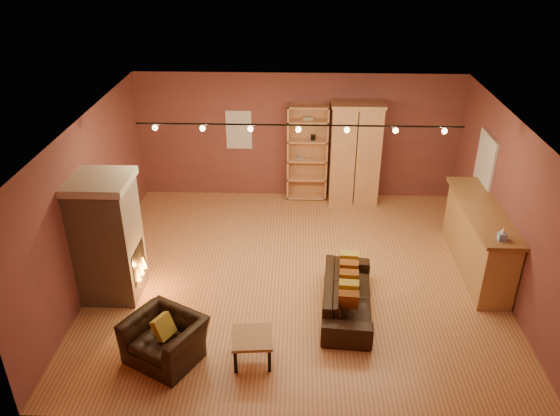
{
  "coord_description": "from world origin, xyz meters",
  "views": [
    {
      "loc": [
        -0.01,
        -8.05,
        5.57
      ],
      "look_at": [
        -0.29,
        0.2,
        1.23
      ],
      "focal_mm": 35.0,
      "sensor_mm": 36.0,
      "label": 1
    }
  ],
  "objects_px": {
    "fireplace": "(108,238)",
    "armoire": "(355,153)",
    "loveseat": "(348,290)",
    "bar_counter": "(478,239)",
    "coffee_table": "(252,340)",
    "armchair": "(164,333)",
    "bookcase": "(307,151)"
  },
  "relations": [
    {
      "from": "bar_counter",
      "to": "coffee_table",
      "type": "height_order",
      "value": "bar_counter"
    },
    {
      "from": "bookcase",
      "to": "bar_counter",
      "type": "relative_size",
      "value": 0.84
    },
    {
      "from": "fireplace",
      "to": "armoire",
      "type": "xyz_separation_m",
      "value": [
        4.27,
        3.56,
        0.08
      ]
    },
    {
      "from": "coffee_table",
      "to": "bar_counter",
      "type": "bearing_deg",
      "value": 32.81
    },
    {
      "from": "bookcase",
      "to": "loveseat",
      "type": "xyz_separation_m",
      "value": [
        0.62,
        -4.09,
        -0.71
      ]
    },
    {
      "from": "coffee_table",
      "to": "bookcase",
      "type": "bearing_deg",
      "value": 81.32
    },
    {
      "from": "fireplace",
      "to": "bookcase",
      "type": "bearing_deg",
      "value": 49.05
    },
    {
      "from": "fireplace",
      "to": "bar_counter",
      "type": "height_order",
      "value": "fireplace"
    },
    {
      "from": "loveseat",
      "to": "coffee_table",
      "type": "xyz_separation_m",
      "value": [
        -1.43,
        -1.19,
        -0.03
      ]
    },
    {
      "from": "armoire",
      "to": "coffee_table",
      "type": "height_order",
      "value": "armoire"
    },
    {
      "from": "armoire",
      "to": "bookcase",
      "type": "bearing_deg",
      "value": 170.4
    },
    {
      "from": "bookcase",
      "to": "bar_counter",
      "type": "height_order",
      "value": "bookcase"
    },
    {
      "from": "fireplace",
      "to": "bar_counter",
      "type": "relative_size",
      "value": 0.82
    },
    {
      "from": "fireplace",
      "to": "bookcase",
      "type": "xyz_separation_m",
      "value": [
        3.24,
        3.74,
        0.04
      ]
    },
    {
      "from": "armoire",
      "to": "armchair",
      "type": "height_order",
      "value": "armoire"
    },
    {
      "from": "fireplace",
      "to": "loveseat",
      "type": "xyz_separation_m",
      "value": [
        3.87,
        -0.36,
        -0.67
      ]
    },
    {
      "from": "armoire",
      "to": "loveseat",
      "type": "distance_m",
      "value": 4.01
    },
    {
      "from": "fireplace",
      "to": "loveseat",
      "type": "bearing_deg",
      "value": -5.29
    },
    {
      "from": "loveseat",
      "to": "armchair",
      "type": "height_order",
      "value": "armchair"
    },
    {
      "from": "armchair",
      "to": "coffee_table",
      "type": "height_order",
      "value": "armchair"
    },
    {
      "from": "bar_counter",
      "to": "armchair",
      "type": "height_order",
      "value": "bar_counter"
    },
    {
      "from": "fireplace",
      "to": "coffee_table",
      "type": "xyz_separation_m",
      "value": [
        2.44,
        -1.55,
        -0.7
      ]
    },
    {
      "from": "loveseat",
      "to": "bar_counter",
      "type": "bearing_deg",
      "value": -57.37
    },
    {
      "from": "armchair",
      "to": "coffee_table",
      "type": "xyz_separation_m",
      "value": [
        1.24,
        -0.01,
        -0.08
      ]
    },
    {
      "from": "fireplace",
      "to": "armoire",
      "type": "distance_m",
      "value": 5.56
    },
    {
      "from": "armoire",
      "to": "loveseat",
      "type": "bearing_deg",
      "value": -95.86
    },
    {
      "from": "coffee_table",
      "to": "fireplace",
      "type": "bearing_deg",
      "value": 147.57
    },
    {
      "from": "loveseat",
      "to": "armchair",
      "type": "distance_m",
      "value": 2.92
    },
    {
      "from": "coffee_table",
      "to": "loveseat",
      "type": "bearing_deg",
      "value": 39.75
    },
    {
      "from": "bar_counter",
      "to": "loveseat",
      "type": "relative_size",
      "value": 1.31
    },
    {
      "from": "bookcase",
      "to": "coffee_table",
      "type": "xyz_separation_m",
      "value": [
        -0.81,
        -5.28,
        -0.74
      ]
    },
    {
      "from": "fireplace",
      "to": "coffee_table",
      "type": "distance_m",
      "value": 2.97
    }
  ]
}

